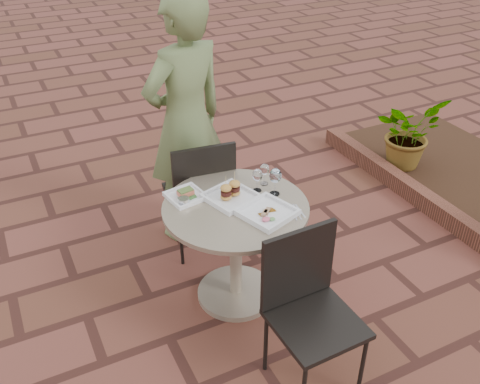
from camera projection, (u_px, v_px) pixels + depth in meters
name	position (u px, v px, depth m)	size (l,w,h in m)	color
ground	(286.00, 297.00, 3.62)	(60.00, 60.00, 0.00)	brown
cafe_table	(236.00, 238.00, 3.39)	(0.90, 0.90, 0.73)	gray
chair_far	(201.00, 189.00, 3.76)	(0.49, 0.49, 0.93)	black
chair_near	(307.00, 299.00, 2.83)	(0.45, 0.45, 0.93)	black
diner	(186.00, 122.00, 3.79)	(0.68, 0.45, 1.86)	#566638
plate_salmon	(186.00, 195.00, 3.32)	(0.25, 0.25, 0.06)	white
plate_sliders	(230.00, 194.00, 3.30)	(0.35, 0.35, 0.18)	white
plate_tuna	(267.00, 212.00, 3.16)	(0.36, 0.36, 0.03)	white
wine_glass_right	(275.00, 176.00, 3.30)	(0.08, 0.08, 0.18)	white
wine_glass_mid	(257.00, 176.00, 3.34)	(0.07, 0.07, 0.15)	white
wine_glass_far	(265.00, 170.00, 3.42)	(0.06, 0.06, 0.15)	white
steel_ramekin	(184.00, 202.00, 3.25)	(0.07, 0.07, 0.05)	silver
cutlery_set	(297.00, 212.00, 3.19)	(0.08, 0.17, 0.00)	silver
planter_curb	(435.00, 207.00, 4.41)	(0.12, 3.00, 0.15)	brown
potted_plant_a	(408.00, 132.00, 4.88)	(0.59, 0.51, 0.66)	#33662D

